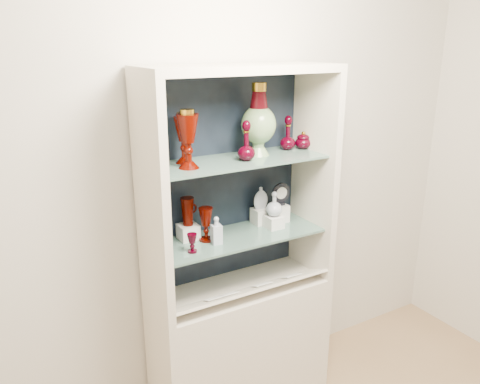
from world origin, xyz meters
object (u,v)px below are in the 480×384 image
clear_square_bottle (216,230)px  ruby_decanter_b (288,132)px  pedestal_lamp_right (188,139)px  cobalt_goblet (163,229)px  pedestal_lamp_left (184,138)px  ruby_pitcher (188,211)px  ruby_goblet_tall (206,224)px  ruby_goblet_small (192,243)px  cameo_medallion (281,194)px  lidded_bowl (303,140)px  clear_round_decanter (274,204)px  enamel_urn (259,120)px  ruby_decanter_a (246,138)px  flat_flask (261,198)px

clear_square_bottle → ruby_decanter_b: bearing=10.9°
pedestal_lamp_right → cobalt_goblet: (-0.11, 0.08, -0.46)m
pedestal_lamp_left → clear_square_bottle: (0.12, -0.11, -0.47)m
ruby_pitcher → ruby_decanter_b: bearing=-16.6°
pedestal_lamp_right → cobalt_goblet: pedestal_lamp_right is taller
pedestal_lamp_right → ruby_goblet_tall: pedestal_lamp_right is taller
ruby_goblet_small → cameo_medallion: bearing=11.9°
pedestal_lamp_right → ruby_goblet_small: 0.51m
pedestal_lamp_right → ruby_pitcher: 0.42m
ruby_goblet_tall → pedestal_lamp_left: bearing=151.9°
lidded_bowl → clear_round_decanter: bearing=-169.2°
clear_round_decanter → enamel_urn: bearing=156.1°
pedestal_lamp_right → clear_round_decanter: (0.52, 0.03, -0.42)m
ruby_decanter_a → clear_round_decanter: ruby_decanter_a is taller
ruby_decanter_b → flat_flask: bearing=168.5°
lidded_bowl → ruby_decanter_b: bearing=165.2°
ruby_decanter_a → cameo_medallion: bearing=19.3°
lidded_bowl → pedestal_lamp_right: bearing=-174.5°
ruby_goblet_tall → ruby_goblet_small: size_ratio=1.86×
ruby_decanter_b → clear_round_decanter: 0.41m
pedestal_lamp_right → ruby_decanter_a: (0.31, -0.01, -0.02)m
ruby_goblet_small → flat_flask: flat_flask is taller
ruby_decanter_b → ruby_goblet_tall: (-0.53, -0.04, -0.43)m
ruby_decanter_a → pedestal_lamp_right: bearing=178.2°
enamel_urn → clear_round_decanter: bearing=-23.9°
ruby_goblet_small → clear_round_decanter: (0.53, 0.07, 0.09)m
enamel_urn → clear_square_bottle: 0.61m
cobalt_goblet → clear_square_bottle: 0.27m
lidded_bowl → cameo_medallion: 0.33m
pedestal_lamp_left → ruby_goblet_tall: pedestal_lamp_left is taller
lidded_bowl → ruby_pitcher: size_ratio=0.68×
ruby_goblet_small → clear_square_bottle: bearing=12.6°
ruby_decanter_b → lidded_bowl: (0.09, -0.02, -0.05)m
ruby_decanter_a → ruby_goblet_small: ruby_decanter_a is taller
lidded_bowl → cameo_medallion: (-0.13, 0.02, -0.30)m
cameo_medallion → pedestal_lamp_left: bearing=-177.9°
ruby_goblet_small → clear_square_bottle: 0.16m
pedestal_lamp_left → ruby_goblet_small: bearing=-104.5°
enamel_urn → ruby_goblet_small: (-0.44, -0.10, -0.56)m
pedestal_lamp_right → cameo_medallion: bearing=8.7°
clear_round_decanter → cameo_medallion: 0.11m
ruby_goblet_small → flat_flask: bearing=17.9°
ruby_decanter_b → ruby_goblet_tall: size_ratio=1.12×
lidded_bowl → clear_round_decanter: 0.40m
lidded_bowl → cameo_medallion: bearing=170.0°
pedestal_lamp_right → ruby_goblet_tall: bearing=27.7°
cobalt_goblet → ruby_decanter_b: bearing=0.7°
enamel_urn → cameo_medallion: size_ratio=2.78×
lidded_bowl → clear_round_decanter: (-0.21, -0.04, -0.33)m
pedestal_lamp_right → cameo_medallion: size_ratio=2.05×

